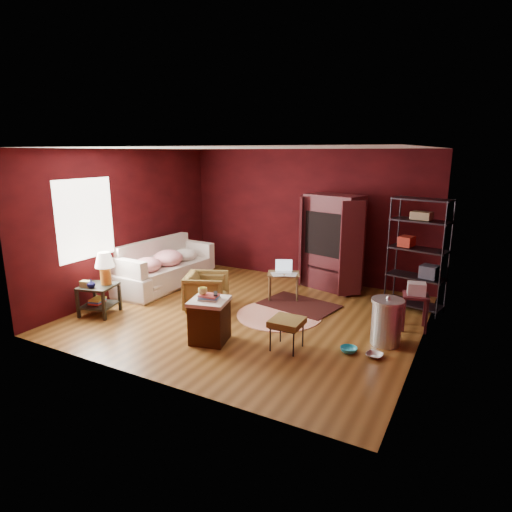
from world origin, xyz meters
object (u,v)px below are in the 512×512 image
at_px(side_table, 102,277).
at_px(laptop_desk, 284,276).
at_px(armchair, 207,290).
at_px(tv_armoire, 332,241).
at_px(hamper, 210,320).
at_px(sofa, 164,265).
at_px(wire_shelving, 419,250).

distance_m(side_table, laptop_desk, 3.26).
height_order(armchair, tv_armoire, tv_armoire).
distance_m(laptop_desk, tv_armoire, 1.32).
xyz_separation_m(hamper, tv_armoire, (0.74, 3.29, 0.66)).
bearing_deg(hamper, laptop_desk, 85.76).
bearing_deg(sofa, wire_shelving, -78.64).
height_order(laptop_desk, wire_shelving, wire_shelving).
height_order(sofa, tv_armoire, tv_armoire).
height_order(sofa, armchair, sofa).
xyz_separation_m(laptop_desk, wire_shelving, (2.30, 0.58, 0.63)).
bearing_deg(side_table, laptop_desk, 41.80).
distance_m(sofa, laptop_desk, 2.55).
bearing_deg(armchair, wire_shelving, -84.90).
xyz_separation_m(armchair, wire_shelving, (3.27, 1.74, 0.73)).
distance_m(sofa, hamper, 2.94).
distance_m(sofa, armchair, 1.69).
height_order(hamper, wire_shelving, wire_shelving).
height_order(hamper, laptop_desk, hamper).
height_order(armchair, hamper, hamper).
distance_m(side_table, wire_shelving, 5.49).
relative_size(side_table, wire_shelving, 0.55).
bearing_deg(laptop_desk, hamper, -118.29).
bearing_deg(side_table, wire_shelving, 30.23).
relative_size(armchair, hamper, 0.97).
bearing_deg(hamper, side_table, 178.38).
xyz_separation_m(laptop_desk, tv_armoire, (0.58, 1.06, 0.54)).
distance_m(armchair, side_table, 1.80).
bearing_deg(side_table, tv_armoire, 47.02).
distance_m(armchair, laptop_desk, 1.51).
xyz_separation_m(side_table, wire_shelving, (4.73, 2.75, 0.44)).
bearing_deg(armchair, side_table, 101.88).
bearing_deg(sofa, laptop_desk, -80.45).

